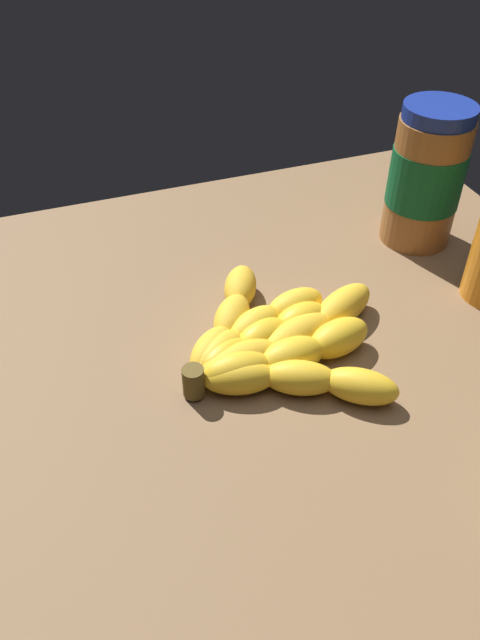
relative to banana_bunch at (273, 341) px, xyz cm
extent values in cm
cube|color=brown|center=(2.51, 2.59, -3.41)|extent=(80.79, 75.47, 3.40)
ellipsoid|color=gold|center=(4.59, 3.31, -0.10)|extent=(7.42, 4.89, 3.23)
ellipsoid|color=gold|center=(-0.50, 5.19, -0.10)|extent=(7.54, 5.85, 3.23)
ellipsoid|color=gold|center=(-5.17, 7.97, -0.10)|extent=(7.41, 6.62, 3.23)
ellipsoid|color=yellow|center=(4.52, 2.50, 0.08)|extent=(6.89, 4.02, 3.58)
ellipsoid|color=yellow|center=(-0.80, 2.49, 0.08)|extent=(6.90, 4.05, 3.58)
ellipsoid|color=yellow|center=(-6.06, 1.74, 0.08)|extent=(7.27, 4.90, 3.58)
ellipsoid|color=gold|center=(3.91, 1.55, 0.03)|extent=(8.67, 4.61, 3.49)
ellipsoid|color=gold|center=(-2.51, 0.10, 0.03)|extent=(8.93, 5.80, 3.49)
ellipsoid|color=gold|center=(-8.61, -2.38, 0.03)|extent=(8.95, 6.84, 3.49)
ellipsoid|color=yellow|center=(5.13, 0.71, -0.01)|extent=(6.73, 5.43, 3.40)
ellipsoid|color=yellow|center=(0.72, -0.88, -0.01)|extent=(6.59, 4.93, 3.40)
ellipsoid|color=yellow|center=(-3.84, -1.95, -0.01)|extent=(6.37, 4.37, 3.40)
ellipsoid|color=yellow|center=(5.30, -0.11, -0.01)|extent=(7.27, 6.49, 3.41)
ellipsoid|color=yellow|center=(0.79, -2.61, -0.01)|extent=(7.30, 5.69, 3.41)
ellipsoid|color=yellow|center=(-4.13, -4.17, -0.01)|extent=(7.05, 4.67, 3.41)
ellipsoid|color=gold|center=(5.87, -0.72, -0.03)|extent=(6.83, 6.94, 3.35)
ellipsoid|color=gold|center=(2.65, -4.66, -0.03)|extent=(6.41, 7.15, 3.35)
ellipsoid|color=gold|center=(0.04, -9.04, -0.03)|extent=(5.84, 7.21, 3.35)
cylinder|color=brown|center=(8.67, 2.22, 0.09)|extent=(2.00, 2.00, 3.00)
cylinder|color=#9E602D|center=(-24.00, -13.32, 5.74)|extent=(8.26, 8.26, 14.90)
cylinder|color=#0F592D|center=(-24.00, -13.32, 6.48)|extent=(8.42, 8.42, 6.70)
cylinder|color=navy|center=(-24.00, -13.32, 13.98)|extent=(7.92, 7.92, 1.60)
camera|label=1|loc=(17.69, 39.93, 40.34)|focal=34.88mm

